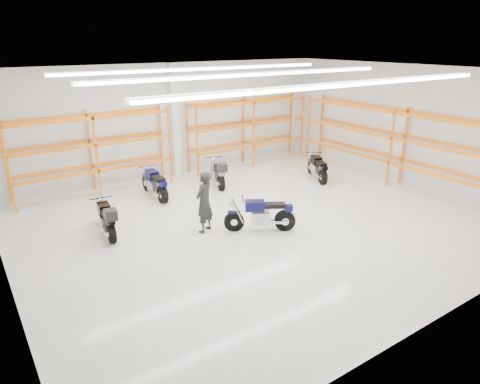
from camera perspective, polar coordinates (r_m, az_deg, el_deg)
ground at (r=13.39m, az=2.73°, el=-3.87°), size 14.00×14.00×0.00m
room_shell at (r=12.47m, az=2.90°, el=10.14°), size 14.02×12.02×4.51m
motorcycle_main at (r=12.54m, az=3.09°, el=-3.14°), size 1.87×1.25×1.04m
motorcycle_back_a at (r=12.79m, az=-17.34°, el=-3.51°), size 0.65×2.04×1.05m
motorcycle_back_b at (r=15.45m, az=-11.27°, el=0.98°), size 0.71×2.13×1.05m
motorcycle_back_c at (r=16.40m, az=-2.95°, el=2.55°), size 0.98×2.06×1.08m
motorcycle_back_d at (r=17.43m, az=10.32°, el=3.12°), size 1.02×1.91×1.00m
standing_man at (r=12.38m, az=-4.80°, el=-1.34°), size 0.80×0.70×1.83m
structural_column at (r=17.55m, az=-8.74°, el=9.31°), size 0.32×0.32×4.50m
pallet_racking_back_left at (r=16.18m, az=-19.06°, el=5.90°), size 5.67×0.87×3.00m
pallet_racking_back_right at (r=19.04m, az=1.13°, el=8.91°), size 5.67×0.87×3.00m
pallet_racking_side at (r=17.35m, az=20.36°, el=6.72°), size 0.87×9.07×3.00m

